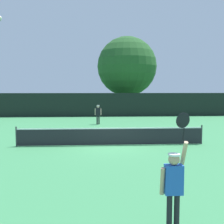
{
  "coord_description": "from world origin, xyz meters",
  "views": [
    {
      "loc": [
        -0.88,
        -14.96,
        3.07
      ],
      "look_at": [
        0.23,
        2.73,
        1.6
      ],
      "focal_mm": 44.46,
      "sensor_mm": 36.0,
      "label": 1
    }
  ],
  "objects_px": {
    "parked_car_near": "(37,107)",
    "tennis_ball": "(71,143)",
    "player_serving": "(174,180)",
    "player_receiving": "(98,113)",
    "large_tree": "(127,66)"
  },
  "relations": [
    {
      "from": "parked_car_near",
      "to": "tennis_ball",
      "type": "bearing_deg",
      "value": -68.18
    },
    {
      "from": "player_serving",
      "to": "player_receiving",
      "type": "distance_m",
      "value": 18.47
    },
    {
      "from": "player_receiving",
      "to": "large_tree",
      "type": "height_order",
      "value": "large_tree"
    },
    {
      "from": "large_tree",
      "to": "player_serving",
      "type": "bearing_deg",
      "value": -94.77
    },
    {
      "from": "player_serving",
      "to": "parked_car_near",
      "type": "bearing_deg",
      "value": 106.48
    },
    {
      "from": "player_receiving",
      "to": "parked_car_near",
      "type": "bearing_deg",
      "value": -58.37
    },
    {
      "from": "player_receiving",
      "to": "tennis_ball",
      "type": "distance_m",
      "value": 8.78
    },
    {
      "from": "tennis_ball",
      "to": "parked_car_near",
      "type": "bearing_deg",
      "value": 106.31
    },
    {
      "from": "player_serving",
      "to": "parked_car_near",
      "type": "xyz_separation_m",
      "value": [
        -9.22,
        31.15,
        -0.37
      ]
    },
    {
      "from": "tennis_ball",
      "to": "large_tree",
      "type": "bearing_deg",
      "value": 74.96
    },
    {
      "from": "tennis_ball",
      "to": "player_serving",
      "type": "bearing_deg",
      "value": -73.15
    },
    {
      "from": "player_receiving",
      "to": "parked_car_near",
      "type": "height_order",
      "value": "parked_car_near"
    },
    {
      "from": "player_serving",
      "to": "parked_car_near",
      "type": "height_order",
      "value": "player_serving"
    },
    {
      "from": "player_receiving",
      "to": "parked_car_near",
      "type": "xyz_separation_m",
      "value": [
        -7.84,
        12.73,
        -0.25
      ]
    },
    {
      "from": "player_serving",
      "to": "large_tree",
      "type": "xyz_separation_m",
      "value": [
        2.54,
        30.4,
        4.85
      ]
    }
  ]
}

